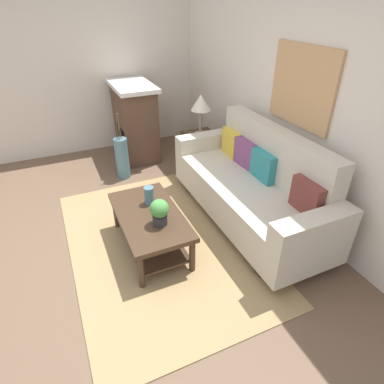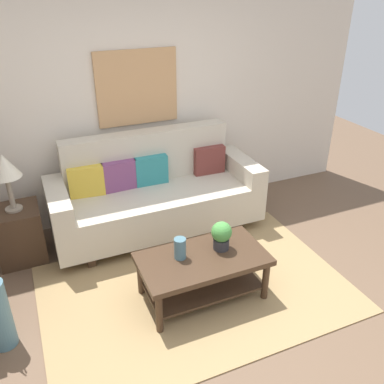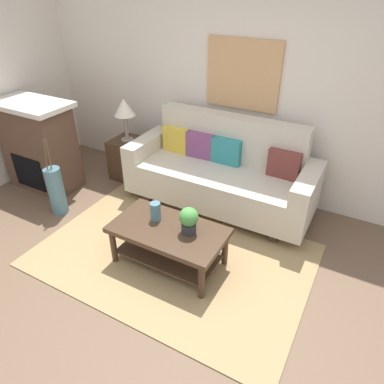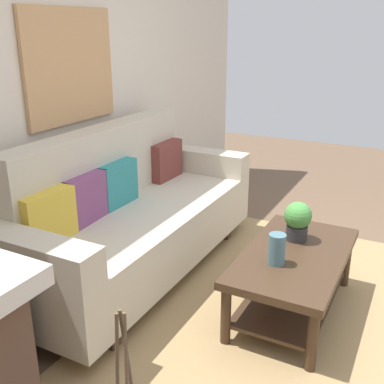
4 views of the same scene
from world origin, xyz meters
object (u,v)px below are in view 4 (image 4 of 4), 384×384
Objects in this scene: throw_pillow_plum at (86,199)px; throw_pillow_teal at (117,184)px; tabletop_vase at (277,249)px; potted_plant_tabletop at (298,220)px; couch at (133,218)px; throw_pillow_mustard at (48,217)px; coffee_table at (293,269)px; framed_painting at (71,66)px; throw_pillow_maroon at (166,160)px.

throw_pillow_plum and throw_pillow_teal have the same top height.
potted_plant_tabletop reaches higher than tabletop_vase.
couch reaches higher than tabletop_vase.
throw_pillow_mustard is at bearing 180.00° from throw_pillow_teal.
framed_painting reaches higher than coffee_table.
throw_pillow_teal is (0.35, 0.00, 0.00)m from throw_pillow_plum.
potted_plant_tabletop is 0.30× the size of framed_painting.
coffee_table is (0.71, -1.34, -0.37)m from throw_pillow_mustard.
coffee_table is at bearing -89.71° from framed_painting.
throw_pillow_mustard is 0.33× the size of coffee_table.
throw_pillow_plum is 1.00× the size of throw_pillow_maroon.
throw_pillow_maroon is at bearing 62.74° from coffee_table.
throw_pillow_plum is (-0.35, 0.13, 0.25)m from couch.
coffee_table is at bearing -89.60° from couch.
couch is 2.04× the size of coffee_table.
couch is at bearing -10.18° from throw_pillow_mustard.
couch is 6.23× the size of throw_pillow_mustard.
couch reaches higher than throw_pillow_teal.
throw_pillow_mustard is at bearing 169.82° from couch.
coffee_table is 4.20× the size of potted_plant_tabletop.
throw_pillow_teal is 1.30m from tabletop_vase.
throw_pillow_maroon reaches higher than coffee_table.
potted_plant_tabletop is at bearing -55.01° from throw_pillow_mustard.
framed_painting is at bearing 90.29° from coffee_table.
throw_pillow_mustard is 0.35m from throw_pillow_plum.
tabletop_vase is (-0.87, -1.28, -0.16)m from throw_pillow_maroon.
throw_pillow_plum is at bearing 180.00° from throw_pillow_maroon.
throw_pillow_teal is (0.70, 0.00, 0.00)m from throw_pillow_mustard.
throw_pillow_plum is at bearing 104.95° from coffee_table.
throw_pillow_mustard is 1.58m from potted_plant_tabletop.
couch is 2.53× the size of framed_painting.
throw_pillow_teal reaches higher than potted_plant_tabletop.
throw_pillow_teal is at bearing 99.04° from potted_plant_tabletop.
couch reaches higher than throw_pillow_maroon.
couch is 1.22m from coffee_table.
throw_pillow_mustard is 1.00× the size of throw_pillow_teal.
throw_pillow_plum is 1.30m from tabletop_vase.
coffee_table is (0.01, -1.22, -0.12)m from couch.
tabletop_vase is at bearing -124.38° from throw_pillow_maroon.
potted_plant_tabletop is at bearing -80.01° from couch.
tabletop_vase reaches higher than coffee_table.
coffee_table is 2.06m from framed_painting.
framed_painting reaches higher than throw_pillow_plum.
couch is 0.75m from throw_pillow_mustard.
throw_pillow_teal is 1.90× the size of tabletop_vase.
throw_pillow_maroon is 1.55m from tabletop_vase.
throw_pillow_teal is at bearing 0.00° from throw_pillow_plum.
coffee_table is (-0.69, -1.34, -0.37)m from throw_pillow_maroon.
framed_painting is at bearing 25.98° from throw_pillow_mustard.
throw_pillow_teal is 1.37× the size of potted_plant_tabletop.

